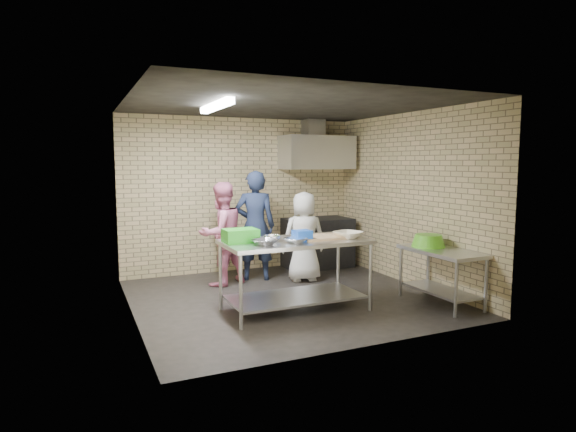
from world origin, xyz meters
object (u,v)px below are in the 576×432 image
at_px(stove, 318,243).
at_px(man_navy, 255,226).
at_px(green_basin, 428,241).
at_px(bottle_green, 333,157).
at_px(woman_white, 304,237).
at_px(side_counter, 441,276).
at_px(blue_tub, 302,236).
at_px(woman_pink, 221,234).
at_px(green_crate, 240,236).
at_px(prep_table, 295,275).

relative_size(stove, man_navy, 0.67).
xyz_separation_m(green_basin, bottle_green, (0.02, 2.74, 1.18)).
bearing_deg(woman_white, side_counter, 128.95).
bearing_deg(side_counter, blue_tub, 167.07).
xyz_separation_m(blue_tub, man_navy, (0.06, 1.87, -0.10)).
height_order(green_basin, bottle_green, bottle_green).
height_order(side_counter, bottle_green, bottle_green).
distance_m(woman_pink, woman_white, 1.33).
xyz_separation_m(stove, green_crate, (-2.19, -2.10, 0.56)).
relative_size(side_counter, woman_white, 0.83).
relative_size(prep_table, blue_tub, 9.00).
xyz_separation_m(blue_tub, woman_pink, (-0.54, 1.78, -0.19)).
bearing_deg(bottle_green, prep_table, -128.32).
distance_m(stove, woman_white, 1.12).
distance_m(stove, man_navy, 1.52).
distance_m(side_counter, stove, 2.79).
bearing_deg(stove, bottle_green, 28.07).
bearing_deg(green_basin, stove, 99.76).
bearing_deg(man_navy, prep_table, 107.36).
relative_size(man_navy, woman_white, 1.23).
relative_size(blue_tub, bottle_green, 1.38).
bearing_deg(woman_pink, woman_white, 146.55).
distance_m(prep_table, bottle_green, 3.49).
relative_size(green_basin, man_navy, 0.26).
bearing_deg(green_crate, woman_white, 40.06).
bearing_deg(stove, green_basin, -80.24).
xyz_separation_m(prep_table, woman_white, (0.80, 1.38, 0.26)).
bearing_deg(bottle_green, stove, -151.93).
height_order(prep_table, man_navy, man_navy).
bearing_deg(stove, prep_table, -123.93).
height_order(bottle_green, woman_white, bottle_green).
height_order(blue_tub, woman_pink, woman_pink).
distance_m(green_crate, man_navy, 1.84).
xyz_separation_m(blue_tub, green_basin, (1.87, -0.18, -0.16)).
bearing_deg(bottle_green, man_navy, -159.64).
xyz_separation_m(woman_pink, woman_white, (1.30, -0.29, -0.08)).
height_order(side_counter, woman_white, woman_white).
distance_m(green_crate, woman_white, 1.98).
height_order(bottle_green, woman_pink, bottle_green).
relative_size(side_counter, blue_tub, 5.81).
bearing_deg(bottle_green, green_basin, -90.42).
bearing_deg(blue_tub, bottle_green, 53.51).
relative_size(green_basin, woman_white, 0.32).
bearing_deg(side_counter, green_basin, 94.57).
relative_size(bottle_green, woman_pink, 0.09).
bearing_deg(green_crate, side_counter, -13.91).
distance_m(green_crate, green_basin, 2.66).
bearing_deg(side_counter, man_navy, 128.48).
distance_m(prep_table, blue_tub, 0.54).
bearing_deg(side_counter, green_crate, 166.09).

